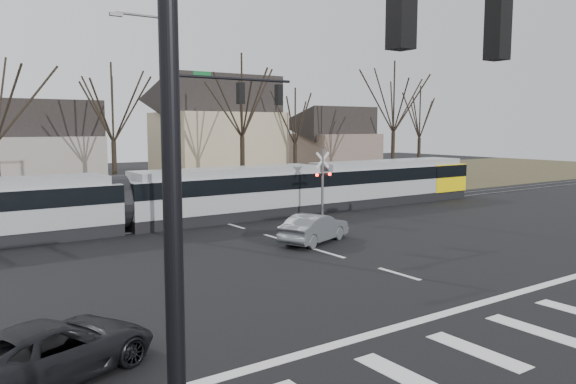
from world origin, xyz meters
TOP-DOWN VIEW (x-y plane):
  - ground at (0.00, 0.00)m, footprint 140.00×140.00m
  - grass_verge at (0.00, 32.00)m, footprint 140.00×28.00m
  - crosswalk at (0.00, -4.00)m, footprint 27.00×2.60m
  - stop_line at (0.00, -1.80)m, footprint 28.00×0.35m
  - lane_dashes at (0.00, 16.00)m, footprint 0.18×30.00m
  - rail_pair at (0.00, 15.80)m, footprint 90.00×1.52m
  - tram at (0.63, 16.00)m, footprint 38.72×2.87m
  - sedan at (0.88, 8.14)m, footprint 4.20×5.02m
  - suv at (-12.13, 0.16)m, footprint 5.15×5.92m
  - signal_pole_near_left at (-10.41, -6.00)m, footprint 9.28×0.44m
  - signal_pole_far at (-2.41, 12.50)m, footprint 9.28×0.44m
  - rail_crossing_signal at (5.00, 12.79)m, footprint 1.08×0.36m
  - tree_row at (2.00, 26.00)m, footprint 59.20×7.20m
  - house_b at (-5.00, 36.00)m, footprint 8.64×7.56m
  - house_c at (9.00, 33.00)m, footprint 10.80×8.64m
  - house_d at (24.00, 35.00)m, footprint 8.64×7.56m

SIDE VIEW (x-z plane):
  - ground at x=0.00m, z-range 0.00..0.00m
  - grass_verge at x=0.00m, z-range 0.00..0.01m
  - crosswalk at x=0.00m, z-range 0.00..0.01m
  - stop_line at x=0.00m, z-range 0.00..0.01m
  - lane_dashes at x=0.00m, z-range 0.00..0.01m
  - rail_pair at x=0.00m, z-range 0.00..0.06m
  - suv at x=-12.13m, z-range 0.00..1.25m
  - sedan at x=0.88m, z-range 0.00..1.33m
  - tram at x=0.63m, z-range 0.13..3.07m
  - rail_crossing_signal at x=5.00m, z-range -0.11..3.89m
  - house_b at x=-5.00m, z-range 0.14..7.79m
  - house_d at x=24.00m, z-range 0.14..7.79m
  - tree_row at x=2.00m, z-range 0.00..10.00m
  - house_c at x=9.00m, z-range 0.18..10.28m
  - signal_pole_near_left at x=-10.41m, z-range 0.60..10.80m
  - signal_pole_far at x=-2.41m, z-range 0.60..10.80m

